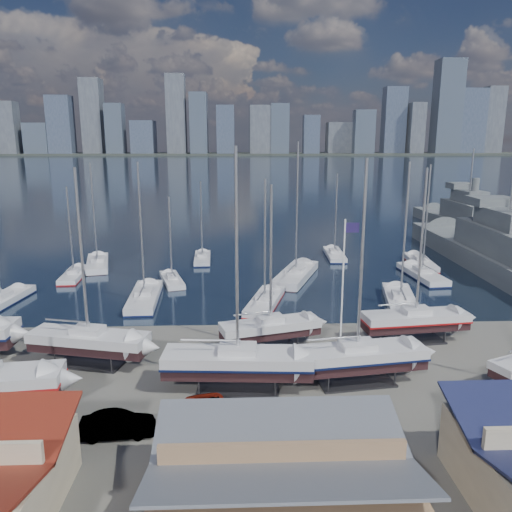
{
  "coord_description": "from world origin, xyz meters",
  "views": [
    {
      "loc": [
        -2.04,
        -46.75,
        17.97
      ],
      "look_at": [
        0.02,
        8.0,
        5.15
      ],
      "focal_mm": 35.0,
      "sensor_mm": 36.0,
      "label": 1
    }
  ],
  "objects_px": {
    "naval_ship_east": "(503,261)",
    "flagpole": "(344,289)",
    "naval_ship_west": "(466,223)",
    "car_a": "(181,449)"
  },
  "relations": [
    {
      "from": "naval_ship_east",
      "to": "naval_ship_west",
      "type": "bearing_deg",
      "value": -15.34
    },
    {
      "from": "car_a",
      "to": "flagpole",
      "type": "distance_m",
      "value": 16.27
    },
    {
      "from": "naval_ship_east",
      "to": "flagpole",
      "type": "bearing_deg",
      "value": 137.21
    },
    {
      "from": "naval_ship_west",
      "to": "flagpole",
      "type": "relative_size",
      "value": 3.35
    },
    {
      "from": "naval_ship_west",
      "to": "car_a",
      "type": "bearing_deg",
      "value": 144.61
    },
    {
      "from": "naval_ship_west",
      "to": "flagpole",
      "type": "height_order",
      "value": "naval_ship_west"
    },
    {
      "from": "naval_ship_east",
      "to": "car_a",
      "type": "distance_m",
      "value": 56.24
    },
    {
      "from": "naval_ship_west",
      "to": "naval_ship_east",
      "type": "bearing_deg",
      "value": 162.81
    },
    {
      "from": "naval_ship_east",
      "to": "flagpole",
      "type": "height_order",
      "value": "naval_ship_east"
    },
    {
      "from": "naval_ship_east",
      "to": "flagpole",
      "type": "relative_size",
      "value": 4.18
    }
  ]
}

